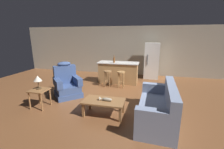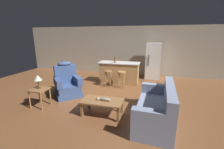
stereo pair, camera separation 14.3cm
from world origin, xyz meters
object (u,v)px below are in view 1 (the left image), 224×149
recliner_near_lamp (67,84)px  end_table (39,93)px  couch (159,108)px  bar_stool_left (108,76)px  kitchen_island (118,73)px  fish_figurine (106,99)px  table_lamp (38,79)px  coffee_table (104,102)px  bottle_tall_green (114,60)px  bar_stool_right (121,76)px  refrigerator (151,61)px

recliner_near_lamp → end_table: size_ratio=2.14×
couch → bar_stool_left: 2.97m
recliner_near_lamp → kitchen_island: size_ratio=0.67×
fish_figurine → table_lamp: table_lamp is taller
coffee_table → bar_stool_left: size_ratio=1.62×
kitchen_island → fish_figurine: bearing=-85.2°
fish_figurine → bottle_tall_green: 2.91m
fish_figurine → bar_stool_right: 2.33m
bar_stool_left → couch: bearing=-49.4°
bar_stool_left → recliner_near_lamp: bearing=-131.2°
coffee_table → bar_stool_left: (-0.52, 2.31, 0.11)m
table_lamp → refrigerator: (3.25, 4.12, 0.01)m
fish_figurine → coffee_table: bearing=163.0°
coffee_table → end_table: 1.97m
end_table → bar_stool_left: 2.74m
fish_figurine → recliner_near_lamp: 2.00m
end_table → fish_figurine: bearing=-0.2°
bar_stool_left → fish_figurine: bearing=-76.1°
coffee_table → table_lamp: table_lamp is taller
coffee_table → refrigerator: (1.25, 4.14, 0.52)m
refrigerator → bottle_tall_green: 2.11m
bar_stool_left → bar_stool_right: (0.57, 0.00, 0.00)m
coffee_table → couch: (1.41, 0.06, -0.02)m
coffee_table → recliner_near_lamp: size_ratio=0.92×
end_table → kitchen_island: 3.45m
recliner_near_lamp → bar_stool_right: size_ratio=1.76×
recliner_near_lamp → refrigerator: refrigerator is taller
kitchen_island → bar_stool_right: size_ratio=2.65×
refrigerator → couch: bearing=-87.8°
refrigerator → bottle_tall_green: size_ratio=5.59×
recliner_near_lamp → bar_stool_left: (1.14, 1.30, 0.05)m
end_table → table_lamp: (-0.03, 0.03, 0.41)m
bottle_tall_green → refrigerator: bearing=39.9°
coffee_table → recliner_near_lamp: recliner_near_lamp is taller
fish_figurine → bar_stool_right: bearing=90.3°
recliner_near_lamp → refrigerator: (2.91, 3.13, 0.46)m
bar_stool_left → refrigerator: refrigerator is taller
bar_stool_right → bottle_tall_green: 0.87m
fish_figurine → couch: 1.36m
table_lamp → kitchen_island: (1.81, 2.92, -0.39)m
coffee_table → couch: couch is taller
coffee_table → couch: size_ratio=0.57×
coffee_table → table_lamp: bearing=179.4°
fish_figurine → couch: size_ratio=0.18×
recliner_near_lamp → bottle_tall_green: bottle_tall_green is taller
coffee_table → end_table: (-1.97, -0.01, 0.10)m
coffee_table → bottle_tall_green: bottle_tall_green is taller
recliner_near_lamp → end_table: recliner_near_lamp is taller
coffee_table → end_table: end_table is taller
table_lamp → bar_stool_right: bearing=48.2°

